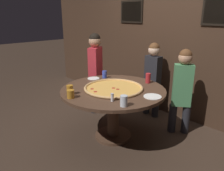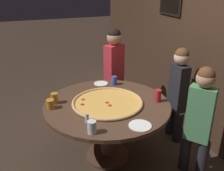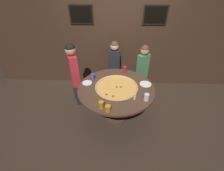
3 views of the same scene
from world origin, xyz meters
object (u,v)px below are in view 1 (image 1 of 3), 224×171
object	(u,v)px
drink_cup_beside_pizza	(148,78)
condiment_shaker	(112,97)
drink_cup_front_edge	(70,90)
dining_table	(113,99)
white_plate_beside_cup	(94,78)
drink_cup_far_right	(71,94)
drink_cup_far_left	(124,101)
giant_pizza	(114,88)
diner_side_right	(182,87)
white_plate_far_back	(153,97)
drink_cup_near_left	(104,74)
diner_side_left	(153,76)
diner_centre_back	(95,68)

from	to	relation	value
drink_cup_beside_pizza	condiment_shaker	distance (m)	0.89
drink_cup_front_edge	dining_table	bearing A→B (deg)	68.19
white_plate_beside_cup	drink_cup_far_right	bearing A→B (deg)	-58.38
dining_table	white_plate_beside_cup	distance (m)	0.60
drink_cup_far_left	condiment_shaker	bearing A→B (deg)	177.19
giant_pizza	drink_cup_front_edge	size ratio (longest dim) A/B	6.59
drink_cup_front_edge	diner_side_right	bearing A→B (deg)	59.19
dining_table	white_plate_far_back	xyz separation A→B (m)	(0.56, 0.13, 0.15)
drink_cup_front_edge	white_plate_far_back	size ratio (longest dim) A/B	0.55
drink_cup_near_left	diner_side_left	xyz separation A→B (m)	(0.41, 0.72, -0.08)
drink_cup_near_left	diner_side_right	bearing A→B (deg)	26.50
drink_cup_beside_pizza	white_plate_far_back	distance (m)	0.58
drink_cup_far_right	diner_side_left	bearing A→B (deg)	88.19
drink_cup_beside_pizza	drink_cup_front_edge	xyz separation A→B (m)	(-0.39, -1.10, -0.01)
drink_cup_front_edge	diner_centre_back	size ratio (longest dim) A/B	0.09
drink_cup_far_left	diner_side_right	size ratio (longest dim) A/B	0.10
dining_table	condiment_shaker	distance (m)	0.49
diner_centre_back	diner_side_right	xyz separation A→B (m)	(1.48, 0.36, -0.08)
drink_cup_far_right	dining_table	bearing A→B (deg)	79.60
condiment_shaker	diner_centre_back	bearing A→B (deg)	147.45
drink_cup_far_left	diner_side_right	bearing A→B (deg)	85.72
dining_table	drink_cup_front_edge	distance (m)	0.63
drink_cup_far_right	drink_cup_front_edge	size ratio (longest dim) A/B	0.84
drink_cup_near_left	drink_cup_front_edge	world-z (taller)	drink_cup_front_edge
giant_pizza	white_plate_far_back	distance (m)	0.56
white_plate_far_back	diner_side_left	size ratio (longest dim) A/B	0.17
drink_cup_front_edge	drink_cup_near_left	bearing A→B (deg)	107.30
dining_table	white_plate_far_back	world-z (taller)	white_plate_far_back
diner_side_left	white_plate_beside_cup	bearing A→B (deg)	63.71
drink_cup_beside_pizza	white_plate_beside_cup	xyz separation A→B (m)	(-0.73, -0.43, -0.07)
drink_cup_front_edge	diner_side_left	xyz separation A→B (m)	(0.16, 1.55, -0.08)
dining_table	condiment_shaker	world-z (taller)	condiment_shaker
drink_cup_near_left	diner_side_right	size ratio (longest dim) A/B	0.09
giant_pizza	condiment_shaker	xyz separation A→B (m)	(0.30, -0.33, 0.04)
condiment_shaker	diner_side_right	size ratio (longest dim) A/B	0.08
drink_cup_front_edge	condiment_shaker	size ratio (longest dim) A/B	1.25
drink_cup_beside_pizza	drink_cup_far_left	bearing A→B (deg)	-69.37
drink_cup_near_left	white_plate_beside_cup	xyz separation A→B (m)	(-0.09, -0.16, -0.05)
white_plate_beside_cup	condiment_shaker	size ratio (longest dim) A/B	1.92
white_plate_beside_cup	diner_side_right	size ratio (longest dim) A/B	0.15
white_plate_far_back	condiment_shaker	distance (m)	0.52
drink_cup_front_edge	drink_cup_far_right	bearing A→B (deg)	-30.78
drink_cup_near_left	condiment_shaker	xyz separation A→B (m)	(0.79, -0.60, -0.01)
dining_table	drink_cup_front_edge	xyz separation A→B (m)	(-0.22, -0.55, 0.21)
drink_cup_far_right	diner_side_right	size ratio (longest dim) A/B	0.08
white_plate_far_back	diner_side_left	world-z (taller)	diner_side_left
condiment_shaker	diner_side_right	bearing A→B (deg)	76.28
drink_cup_near_left	diner_centre_back	xyz separation A→B (m)	(-0.42, 0.17, -0.00)
drink_cup_beside_pizza	white_plate_beside_cup	world-z (taller)	drink_cup_beside_pizza
white_plate_far_back	diner_side_right	distance (m)	0.68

